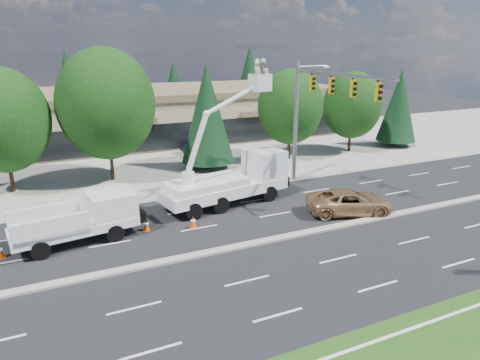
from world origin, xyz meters
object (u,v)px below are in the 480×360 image
utility_pickup (84,223)px  minivan (350,202)px  bucket_truck (236,173)px  signal_mast (313,105)px

utility_pickup → minivan: size_ratio=1.24×
minivan → bucket_truck: bearing=68.5°
bucket_truck → minivan: (5.62, -4.86, -1.30)m
bucket_truck → minivan: 7.54m
minivan → utility_pickup: bearing=99.2°
bucket_truck → minivan: bucket_truck is taller
signal_mast → minivan: signal_mast is taller
bucket_truck → minivan: bearing=-50.6°
signal_mast → utility_pickup: bearing=-170.2°
signal_mast → minivan: size_ratio=1.91×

